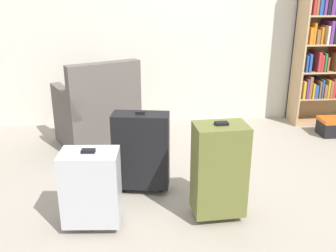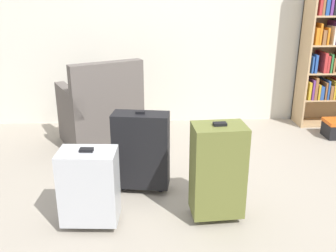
# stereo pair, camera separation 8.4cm
# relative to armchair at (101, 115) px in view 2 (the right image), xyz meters

# --- Properties ---
(ground_plane) EXTENTS (10.50, 10.50, 0.00)m
(ground_plane) POSITION_rel_armchair_xyz_m (0.76, -1.14, -0.32)
(ground_plane) COLOR #9E9384
(back_wall) EXTENTS (6.00, 0.10, 2.60)m
(back_wall) POSITION_rel_armchair_xyz_m (0.76, 0.75, 0.98)
(back_wall) COLOR beige
(back_wall) RESTS_ON ground
(armchair) EXTENTS (0.93, 0.93, 0.90)m
(armchair) POSITION_rel_armchair_xyz_m (0.00, 0.00, 0.00)
(armchair) COLOR #59514C
(armchair) RESTS_ON ground
(mug) EXTENTS (0.12, 0.08, 0.10)m
(mug) POSITION_rel_armchair_xyz_m (0.46, 0.03, -0.27)
(mug) COLOR red
(mug) RESTS_ON ground
(suitcase_black) EXTENTS (0.45, 0.25, 0.67)m
(suitcase_black) POSITION_rel_armchair_xyz_m (0.42, -1.00, 0.03)
(suitcase_black) COLOR black
(suitcase_black) RESTS_ON ground
(suitcase_silver) EXTENTS (0.39, 0.27, 0.57)m
(suitcase_silver) POSITION_rel_armchair_xyz_m (0.08, -1.46, -0.02)
(suitcase_silver) COLOR #B7BABF
(suitcase_silver) RESTS_ON ground
(suitcase_olive) EXTENTS (0.37, 0.26, 0.72)m
(suitcase_olive) POSITION_rel_armchair_xyz_m (0.95, -1.42, 0.06)
(suitcase_olive) COLOR brown
(suitcase_olive) RESTS_ON ground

